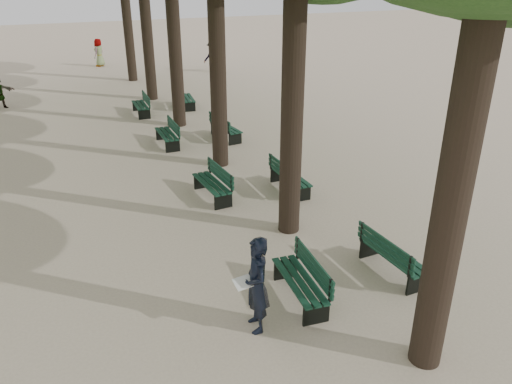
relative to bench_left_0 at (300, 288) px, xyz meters
name	(u,v)px	position (x,y,z in m)	size (l,w,h in m)	color
ground	(290,313)	(-0.37, -0.32, -0.27)	(120.00, 120.00, 0.00)	beige
bench_left_0	(300,288)	(0.00, 0.00, 0.00)	(0.75, 1.85, 0.92)	black
bench_left_1	(212,189)	(0.00, 5.26, 0.00)	(0.67, 1.83, 0.92)	black
bench_left_2	(167,138)	(0.00, 10.31, 0.00)	(0.61, 1.81, 0.92)	black
bench_left_3	(141,109)	(0.00, 14.95, 0.00)	(0.63, 1.82, 0.92)	black
bench_right_0	(392,262)	(2.27, 0.03, 0.00)	(0.62, 1.82, 0.92)	black
bench_right_1	(290,182)	(2.27, 4.82, 0.00)	(0.59, 1.80, 0.92)	black
bench_right_2	(226,132)	(2.27, 10.18, 0.00)	(0.75, 1.85, 0.92)	black
bench_right_3	(187,102)	(2.27, 15.38, 0.00)	(0.81, 1.86, 0.92)	black
man_with_map	(257,285)	(-1.12, -0.43, 0.66)	(0.66, 0.78, 1.86)	black
pedestrian_d	(99,53)	(0.04, 28.20, 0.62)	(0.87, 0.36, 1.78)	#262628
pedestrian_b	(213,56)	(6.33, 23.35, 0.67)	(1.22, 0.38, 1.89)	#262628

